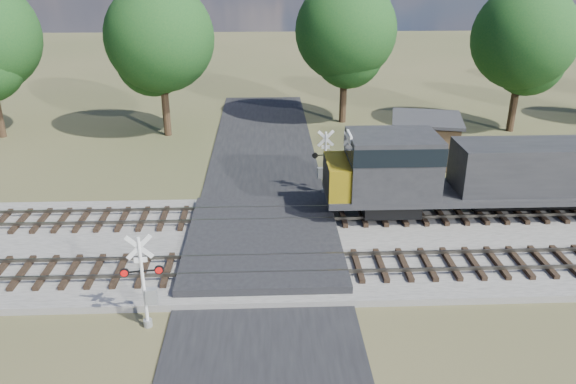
{
  "coord_description": "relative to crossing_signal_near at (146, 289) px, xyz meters",
  "views": [
    {
      "loc": [
        0.2,
        -22.53,
        12.53
      ],
      "look_at": [
        1.21,
        2.0,
        2.13
      ],
      "focal_mm": 35.0,
      "sensor_mm": 36.0,
      "label": 1
    }
  ],
  "objects": [
    {
      "name": "crossing_panel",
      "position": [
        4.14,
        5.84,
        -1.25
      ],
      "size": [
        7.0,
        9.0,
        0.62
      ],
      "primitive_type": "cube",
      "color": "#262628",
      "rests_on": "ground"
    },
    {
      "name": "road",
      "position": [
        4.14,
        5.34,
        -1.52
      ],
      "size": [
        7.0,
        60.0,
        0.08
      ],
      "primitive_type": "cube",
      "color": "black",
      "rests_on": "ground"
    },
    {
      "name": "ground",
      "position": [
        4.14,
        5.34,
        -1.56
      ],
      "size": [
        160.0,
        160.0,
        0.0
      ],
      "primitive_type": "plane",
      "color": "#3C4625",
      "rests_on": "ground"
    },
    {
      "name": "track_near",
      "position": [
        7.27,
        3.34,
        -1.15
      ],
      "size": [
        140.0,
        2.6,
        0.33
      ],
      "color": "black",
      "rests_on": "ballast_bed"
    },
    {
      "name": "crossing_signal_far",
      "position": [
        7.55,
        12.08,
        -0.0
      ],
      "size": [
        1.51,
        0.35,
        3.75
      ],
      "rotation": [
        0.0,
        0.0,
        3.26
      ],
      "color": "silver",
      "rests_on": "ground"
    },
    {
      "name": "track_far",
      "position": [
        7.27,
        8.34,
        -1.15
      ],
      "size": [
        140.0,
        2.6,
        0.33
      ],
      "color": "black",
      "rests_on": "ballast_bed"
    },
    {
      "name": "crossing_signal_near",
      "position": [
        0.0,
        0.0,
        0.0
      ],
      "size": [
        1.51,
        0.35,
        3.75
      ],
      "rotation": [
        0.0,
        0.0,
        0.13
      ],
      "color": "silver",
      "rests_on": "ground"
    },
    {
      "name": "ballast_bed",
      "position": [
        14.14,
        5.84,
        -1.41
      ],
      "size": [
        140.0,
        10.0,
        0.3
      ],
      "primitive_type": "cube",
      "color": "gray",
      "rests_on": "ground"
    },
    {
      "name": "equipment_shed",
      "position": [
        14.67,
        17.25,
        -0.06
      ],
      "size": [
        5.2,
        5.2,
        2.97
      ],
      "rotation": [
        0.0,
        0.0,
        -0.22
      ],
      "color": "#4C3720",
      "rests_on": "ground"
    },
    {
      "name": "treeline",
      "position": [
        7.15,
        25.58,
        5.45
      ],
      "size": [
        80.09,
        12.17,
        11.25
      ],
      "color": "black",
      "rests_on": "ground"
    }
  ]
}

